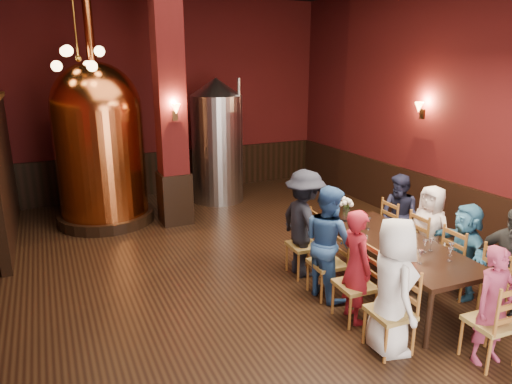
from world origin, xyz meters
name	(u,v)px	position (x,y,z in m)	size (l,w,h in m)	color
room	(246,124)	(0.00, 0.00, 2.25)	(10.00, 10.02, 4.50)	black
wainscot_right	(449,209)	(3.96, 0.00, 0.50)	(0.08, 9.90, 1.00)	black
wainscot_back	(163,172)	(0.00, 4.96, 0.50)	(7.90, 0.08, 1.00)	black
column	(170,107)	(-0.30, 2.80, 2.25)	(0.58, 0.58, 4.50)	#440E10
partition	(2,173)	(-3.20, 3.20, 1.20)	(0.22, 3.50, 2.40)	black
pendant_cluster	(78,59)	(-1.80, 2.90, 3.10)	(0.90, 0.90, 1.70)	#A57226
sconce_wall	(423,110)	(3.90, 0.80, 2.20)	(0.20, 0.20, 0.36)	black
sconce_column	(175,111)	(-0.30, 2.50, 2.20)	(0.20, 0.20, 0.36)	black
dining_table	(396,247)	(1.60, -1.29, 0.69)	(1.13, 2.45, 0.75)	black
chair_0	(390,312)	(0.70, -2.24, 0.46)	(0.46, 0.46, 0.92)	brown
person_0	(392,287)	(0.70, -2.24, 0.76)	(0.74, 0.48, 1.52)	white
chair_1	(355,285)	(0.73, -1.57, 0.46)	(0.46, 0.46, 0.92)	brown
person_1	(356,266)	(0.73, -1.57, 0.71)	(0.51, 0.34, 1.41)	#A41C2C
chair_2	(327,263)	(0.77, -0.91, 0.46)	(0.46, 0.46, 0.92)	brown
person_2	(328,242)	(0.77, -0.91, 0.76)	(0.74, 0.37, 1.53)	#2C5392
chair_3	(304,245)	(0.81, -0.24, 0.46)	(0.46, 0.46, 0.92)	brown
person_3	(304,224)	(0.81, -0.24, 0.79)	(1.03, 0.59, 1.59)	black
chair_4	(506,284)	(2.39, -2.33, 0.46)	(0.46, 0.46, 0.92)	brown
person_4	(509,265)	(2.39, -2.33, 0.72)	(0.84, 0.35, 1.44)	black
chair_5	(463,262)	(2.43, -1.66, 0.46)	(0.46, 0.46, 0.92)	brown
person_5	(464,250)	(2.43, -1.66, 0.64)	(1.19, 0.38, 1.29)	teal
chair_6	(428,245)	(2.47, -1.01, 0.46)	(0.46, 0.46, 0.92)	brown
person_6	(429,231)	(2.47, -1.01, 0.68)	(0.66, 0.43, 1.36)	silver
chair_7	(398,230)	(2.50, -0.34, 0.46)	(0.46, 0.46, 0.92)	brown
person_7	(399,217)	(2.50, -0.34, 0.68)	(0.66, 0.33, 1.36)	#1A1C34
chair_8	(491,322)	(1.52, -2.84, 0.46)	(0.46, 0.46, 0.92)	brown
person_8	(494,306)	(1.52, -2.84, 0.64)	(0.47, 0.31, 1.29)	#852C49
copper_kettle	(100,142)	(-1.53, 3.42, 1.58)	(2.03, 2.03, 4.34)	black
steel_vessel	(217,141)	(0.99, 3.85, 1.36)	(1.17, 1.17, 2.72)	#B2B2B7
rose_vase	(347,205)	(1.50, -0.29, 0.99)	(0.22, 0.22, 0.37)	white
wine_glass_0	(450,254)	(1.77, -2.01, 0.83)	(0.07, 0.07, 0.17)	white
wine_glass_1	(420,257)	(1.39, -1.91, 0.83)	(0.07, 0.07, 0.17)	white
wine_glass_2	(431,245)	(1.79, -1.68, 0.83)	(0.07, 0.07, 0.17)	white
wine_glass_3	(402,251)	(1.33, -1.68, 0.83)	(0.07, 0.07, 0.17)	white
wine_glass_4	(425,246)	(1.69, -1.69, 0.83)	(0.07, 0.07, 0.17)	white
wine_glass_5	(451,249)	(1.90, -1.90, 0.83)	(0.07, 0.07, 0.17)	white
wine_glass_6	(368,224)	(1.57, -0.72, 0.83)	(0.07, 0.07, 0.17)	white
wine_glass_7	(406,252)	(1.35, -1.73, 0.83)	(0.07, 0.07, 0.17)	white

